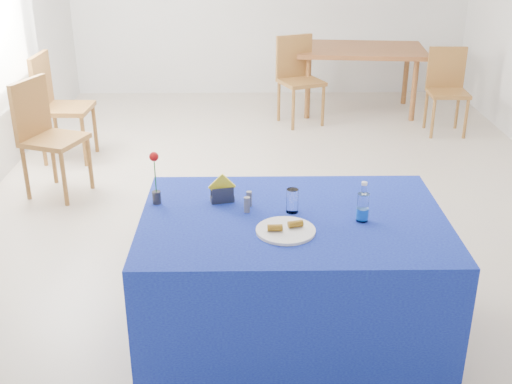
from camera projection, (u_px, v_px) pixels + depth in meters
floor at (283, 204)px, 5.30m from camera, size 7.00×7.00×0.00m
plate at (286, 231)px, 3.19m from camera, size 0.30×0.30×0.01m
drinking_glass at (292, 201)px, 3.38m from camera, size 0.06×0.06×0.13m
salt_shaker at (247, 205)px, 3.39m from camera, size 0.03×0.03×0.08m
pepper_shaker at (249, 199)px, 3.45m from camera, size 0.03×0.03×0.08m
blue_table at (292, 279)px, 3.51m from camera, size 1.60×1.10×0.76m
water_bottle at (363, 208)px, 3.28m from camera, size 0.06×0.06×0.21m
napkin_holder at (222, 194)px, 3.50m from camera, size 0.15×0.08×0.16m
rose_vase at (155, 179)px, 3.45m from camera, size 0.05×0.05×0.30m
oak_table at (360, 54)px, 7.47m from camera, size 1.55×1.08×0.76m
chair_bg_left at (298, 73)px, 7.13m from camera, size 0.56×0.56×0.96m
chair_bg_right at (447, 84)px, 6.83m from camera, size 0.42×0.42×0.90m
chair_win_a at (44, 130)px, 5.29m from camera, size 0.56×0.56×0.98m
chair_win_b at (56, 100)px, 6.03m from camera, size 0.47×0.47×1.01m
banana_pieces at (285, 226)px, 3.18m from camera, size 0.18×0.09×0.03m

